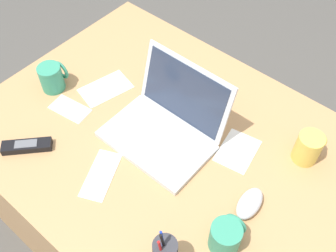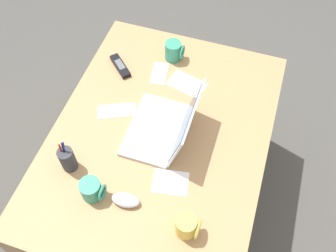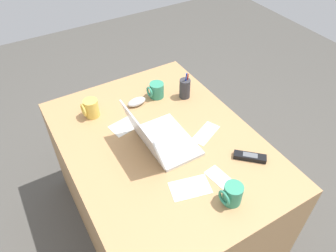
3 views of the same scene
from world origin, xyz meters
name	(u,v)px [view 3 (image 3 of 3)]	position (x,y,z in m)	size (l,w,h in m)	color
ground_plane	(163,216)	(0.00, 0.00, 0.00)	(6.00, 6.00, 0.00)	#4C4944
desk	(162,184)	(0.00, 0.00, 0.36)	(1.27, 0.95, 0.72)	tan
laptop	(160,138)	(-0.02, 0.02, 0.76)	(0.35, 0.29, 0.23)	silver
computer_mouse	(137,102)	(0.34, -0.03, 0.74)	(0.06, 0.12, 0.04)	silver
coffee_mug_white	(91,108)	(0.38, 0.24, 0.77)	(0.08, 0.09, 0.11)	#E0BC4C
coffee_mug_tall	(232,194)	(-0.47, -0.08, 0.77)	(0.08, 0.09, 0.10)	#338C6B
coffee_mug_spare	(156,90)	(0.35, -0.16, 0.76)	(0.08, 0.10, 0.09)	#338C6B
cordless_phone	(250,157)	(-0.32, -0.32, 0.73)	(0.14, 0.14, 0.03)	black
pen_holder	(185,88)	(0.26, -0.31, 0.78)	(0.06, 0.06, 0.18)	#333338
paper_note_near_laptop	(125,126)	(0.20, 0.12, 0.72)	(0.11, 0.15, 0.00)	white
paper_note_left	(190,188)	(-0.32, 0.03, 0.72)	(0.11, 0.18, 0.00)	white
paper_note_right	(220,178)	(-0.34, -0.12, 0.72)	(0.14, 0.07, 0.00)	white
paper_note_front	(206,133)	(-0.07, -0.23, 0.72)	(0.08, 0.18, 0.00)	white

